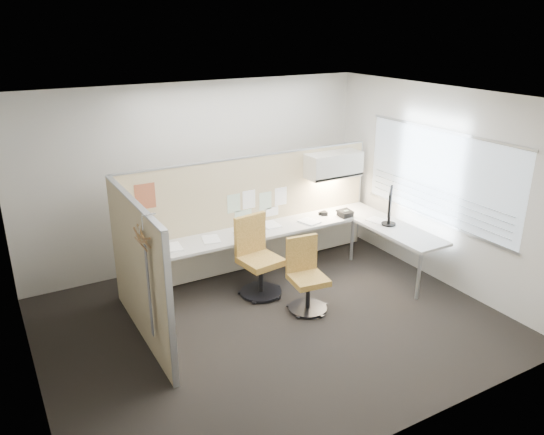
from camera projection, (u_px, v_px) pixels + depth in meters
floor at (272, 323)px, 6.75m from camera, size 5.50×4.50×0.01m
ceiling at (272, 100)px, 5.77m from camera, size 5.50×4.50×0.01m
wall_back at (199, 175)px, 8.10m from camera, size 5.50×0.02×2.80m
wall_front at (405, 302)px, 4.43m from camera, size 5.50×0.02×2.80m
wall_left at (19, 271)px, 4.98m from camera, size 0.02×4.50×2.80m
wall_right at (439, 186)px, 7.54m from camera, size 0.02×4.50×2.80m
window_pane at (439, 176)px, 7.48m from camera, size 0.01×2.80×1.30m
partition_back at (251, 214)px, 8.00m from camera, size 4.10×0.06×1.75m
partition_left at (139, 272)px, 6.16m from camera, size 0.06×2.20×1.75m
desk at (289, 236)px, 7.89m from camera, size 4.00×2.07×0.73m
overhead_bin at (334, 165)px, 8.24m from camera, size 0.90×0.36×0.38m
task_light_strip at (333, 178)px, 8.31m from camera, size 0.60×0.06×0.02m
pinned_papers at (257, 204)px, 7.96m from camera, size 1.01×0.00×0.47m
poster at (145, 196)px, 7.04m from camera, size 0.28×0.00×0.35m
chair_left at (257, 259)px, 7.34m from camera, size 0.58×0.60×1.10m
chair_right at (306, 277)px, 6.95m from camera, size 0.51×0.53×0.97m
monitor at (390, 205)px, 7.86m from camera, size 0.39×0.39×0.55m
phone at (345, 213)px, 8.29m from camera, size 0.22×0.21×0.12m
stapler at (322, 213)px, 8.39m from camera, size 0.15×0.07×0.05m
tape_dispenser at (324, 214)px, 8.34m from camera, size 0.12×0.10×0.06m
coat_hook at (144, 249)px, 5.43m from camera, size 0.18×0.46×1.37m
paper_stack_0 at (172, 248)px, 7.13m from camera, size 0.26×0.32×0.03m
paper_stack_1 at (211, 239)px, 7.41m from camera, size 0.29×0.35×0.02m
paper_stack_2 at (245, 234)px, 7.57m from camera, size 0.27×0.33×0.04m
paper_stack_3 at (271, 225)px, 7.95m from camera, size 0.25×0.31×0.02m
paper_stack_4 at (309, 222)px, 8.06m from camera, size 0.30×0.35×0.02m
paper_stack_5 at (377, 221)px, 8.10m from camera, size 0.29×0.34×0.02m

